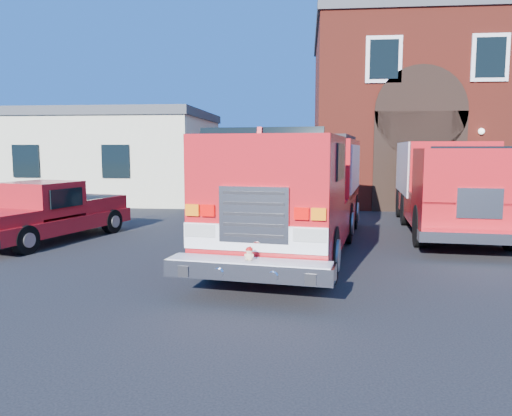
# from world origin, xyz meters

# --- Properties ---
(ground) EXTENTS (100.00, 100.00, 0.00)m
(ground) POSITION_xyz_m (0.00, 0.00, 0.00)
(ground) COLOR black
(ground) RESTS_ON ground
(parking_stripe_mid) EXTENTS (0.12, 3.00, 0.01)m
(parking_stripe_mid) POSITION_xyz_m (6.50, 4.00, 0.00)
(parking_stripe_mid) COLOR #DAB20B
(parking_stripe_mid) RESTS_ON ground
(parking_stripe_far) EXTENTS (0.12, 3.00, 0.01)m
(parking_stripe_far) POSITION_xyz_m (6.50, 7.00, 0.00)
(parking_stripe_far) COLOR #DAB20B
(parking_stripe_far) RESTS_ON ground
(fire_station) EXTENTS (15.20, 10.20, 8.45)m
(fire_station) POSITION_xyz_m (8.99, 13.98, 4.25)
(fire_station) COLOR maroon
(fire_station) RESTS_ON ground
(side_building) EXTENTS (10.20, 8.20, 4.35)m
(side_building) POSITION_xyz_m (-9.00, 13.00, 2.20)
(side_building) COLOR beige
(side_building) RESTS_ON ground
(fire_engine) EXTENTS (4.06, 9.80, 2.93)m
(fire_engine) POSITION_xyz_m (0.87, 1.13, 1.52)
(fire_engine) COLOR black
(fire_engine) RESTS_ON ground
(pickup_truck) EXTENTS (3.08, 5.33, 1.65)m
(pickup_truck) POSITION_xyz_m (-5.98, 1.45, 0.78)
(pickup_truck) COLOR black
(pickup_truck) RESTS_ON ground
(secondary_truck) EXTENTS (3.39, 8.65, 2.74)m
(secondary_truck) POSITION_xyz_m (5.37, 4.32, 1.49)
(secondary_truck) COLOR black
(secondary_truck) RESTS_ON ground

